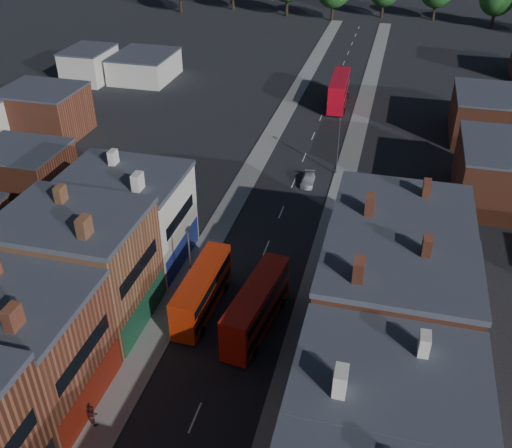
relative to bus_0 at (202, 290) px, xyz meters
The scene contains 10 objects.
pavement_west 22.04m from the bus_0, 97.87° to the left, with size 3.00×200.00×0.12m, color gray.
pavement_east 24.02m from the bus_0, 65.27° to the left, with size 3.00×200.00×0.12m, color gray.
lamp_post_2 3.32m from the bus_0, 134.84° to the left, with size 0.25×0.70×8.12m.
lamp_post_3 32.96m from the bus_0, 74.66° to the left, with size 0.25×0.70×8.12m.
bus_0 is the anchor object (origin of this frame).
bus_1 5.76m from the bus_0, 11.08° to the right, with size 3.99×11.21×4.74m.
bus_2 58.25m from the bus_0, 84.55° to the left, with size 3.38×12.25×5.25m.
car_2 5.07m from the bus_0, 93.65° to the left, with size 1.76×3.81×1.06m, color black.
car_3 28.39m from the bus_0, 79.01° to the left, with size 1.67×4.11×1.19m, color silver.
ped_1 15.31m from the bus_0, 104.74° to the right, with size 0.90×0.49×1.86m, color #431C1A.
Camera 1 is at (11.96, -11.37, 36.87)m, focal length 40.00 mm.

